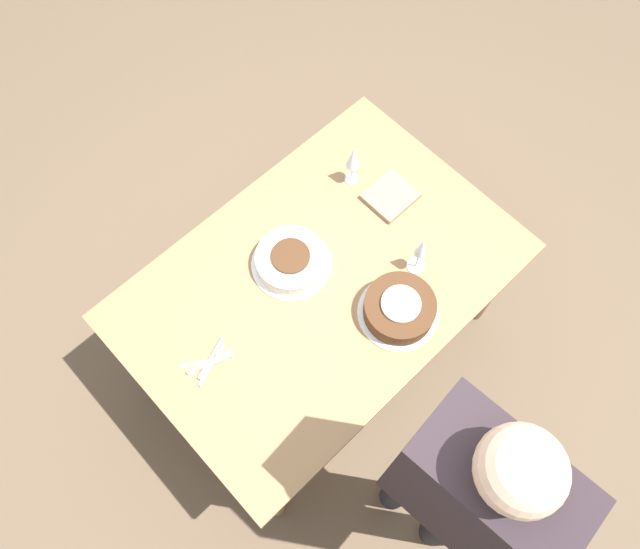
% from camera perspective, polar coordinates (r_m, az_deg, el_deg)
% --- Properties ---
extents(ground_plane, '(12.00, 12.00, 0.00)m').
position_cam_1_polar(ground_plane, '(3.05, 0.00, -6.15)').
color(ground_plane, brown).
extents(dining_table, '(1.47, 0.99, 0.76)m').
position_cam_1_polar(dining_table, '(2.44, 0.00, -1.50)').
color(dining_table, '#9E754C').
rests_on(dining_table, ground_plane).
extents(cake_center_white, '(0.30, 0.30, 0.08)m').
position_cam_1_polar(cake_center_white, '(2.34, -2.67, 1.30)').
color(cake_center_white, white).
rests_on(cake_center_white, dining_table).
extents(cake_front_chocolate, '(0.30, 0.30, 0.10)m').
position_cam_1_polar(cake_front_chocolate, '(2.27, 7.27, -3.12)').
color(cake_front_chocolate, white).
rests_on(cake_front_chocolate, dining_table).
extents(wine_glass_near, '(0.07, 0.07, 0.21)m').
position_cam_1_polar(wine_glass_near, '(2.27, 9.22, 2.24)').
color(wine_glass_near, silver).
rests_on(wine_glass_near, dining_table).
extents(wine_glass_far, '(0.06, 0.06, 0.20)m').
position_cam_1_polar(wine_glass_far, '(2.43, 3.05, 10.51)').
color(wine_glass_far, silver).
rests_on(wine_glass_far, dining_table).
extents(fork_pile, '(0.18, 0.11, 0.01)m').
position_cam_1_polar(fork_pile, '(2.26, -10.06, -7.89)').
color(fork_pile, silver).
rests_on(fork_pile, dining_table).
extents(napkin_stack, '(0.18, 0.17, 0.02)m').
position_cam_1_polar(napkin_stack, '(2.51, 6.48, 7.14)').
color(napkin_stack, gray).
rests_on(napkin_stack, dining_table).
extents(person_cutting, '(0.25, 0.42, 1.71)m').
position_cam_1_polar(person_cutting, '(1.91, 12.72, -19.03)').
color(person_cutting, '#232328').
rests_on(person_cutting, ground_plane).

